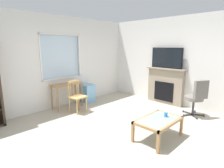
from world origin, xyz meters
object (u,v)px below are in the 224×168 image
(fireplace, at_px, (165,86))
(sippy_cup, at_px, (166,115))
(tv, at_px, (167,58))
(coffee_table, at_px, (158,122))
(office_chair, at_px, (196,96))
(desk_under_window, at_px, (67,88))
(plastic_drawer_unit, at_px, (87,93))
(wooden_chair, at_px, (77,96))

(fireplace, bearing_deg, sippy_cup, -151.02)
(tv, height_order, coffee_table, tv)
(office_chair, distance_m, sippy_cup, 1.55)
(tv, distance_m, office_chair, 1.56)
(desk_under_window, relative_size, tv, 0.90)
(plastic_drawer_unit, height_order, sippy_cup, plastic_drawer_unit)
(plastic_drawer_unit, xyz_separation_m, coffee_table, (-0.57, -3.01, 0.06))
(plastic_drawer_unit, xyz_separation_m, fireplace, (1.69, -1.92, 0.28))
(desk_under_window, distance_m, office_chair, 3.64)
(sippy_cup, bearing_deg, wooden_chair, 100.45)
(plastic_drawer_unit, relative_size, tv, 0.58)
(wooden_chair, distance_m, coffee_table, 2.46)
(plastic_drawer_unit, bearing_deg, tv, -49.06)
(tv, bearing_deg, office_chair, -112.21)
(desk_under_window, relative_size, coffee_table, 0.95)
(office_chair, xyz_separation_m, sippy_cup, (-1.55, 0.04, -0.09))
(office_chair, bearing_deg, fireplace, 67.03)
(tv, xyz_separation_m, sippy_cup, (-2.02, -1.13, -1.01))
(desk_under_window, height_order, fireplace, fireplace)
(coffee_table, height_order, sippy_cup, sippy_cup)
(desk_under_window, distance_m, plastic_drawer_unit, 0.87)
(tv, xyz_separation_m, coffee_table, (-2.24, -1.09, -1.12))
(tv, relative_size, coffee_table, 1.05)
(office_chair, bearing_deg, tv, 67.79)
(wooden_chair, xyz_separation_m, coffee_table, (0.25, -2.45, -0.10))
(coffee_table, distance_m, sippy_cup, 0.24)
(sippy_cup, bearing_deg, desk_under_window, 98.52)
(wooden_chair, relative_size, coffee_table, 0.93)
(office_chair, bearing_deg, plastic_drawer_unit, 111.08)
(tv, distance_m, coffee_table, 2.73)
(coffee_table, bearing_deg, office_chair, -2.54)
(plastic_drawer_unit, distance_m, fireplace, 2.57)
(desk_under_window, height_order, coffee_table, desk_under_window)
(office_chair, bearing_deg, wooden_chair, 128.43)
(coffee_table, bearing_deg, tv, 25.98)
(desk_under_window, xyz_separation_m, sippy_cup, (0.45, -3.00, -0.15))
(plastic_drawer_unit, distance_m, tv, 2.81)
(plastic_drawer_unit, bearing_deg, coffee_table, -100.67)
(plastic_drawer_unit, xyz_separation_m, sippy_cup, (-0.35, -3.05, 0.17))
(coffee_table, bearing_deg, fireplace, 25.80)
(coffee_table, bearing_deg, plastic_drawer_unit, 79.33)
(wooden_chair, bearing_deg, sippy_cup, -79.55)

